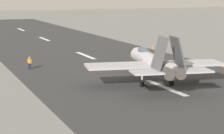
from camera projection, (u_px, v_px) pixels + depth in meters
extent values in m
plane|color=slate|center=(164.00, 87.00, 44.02)|extent=(400.00, 400.00, 0.00)
cube|color=#323334|center=(164.00, 87.00, 44.02)|extent=(240.00, 26.00, 0.02)
cube|color=white|center=(166.00, 88.00, 43.70)|extent=(8.00, 0.70, 0.00)
cube|color=white|center=(85.00, 55.00, 66.11)|extent=(8.00, 0.70, 0.00)
cube|color=white|center=(44.00, 39.00, 89.73)|extent=(8.00, 0.70, 0.00)
cube|color=white|center=(21.00, 30.00, 112.34)|extent=(8.00, 0.70, 0.00)
cylinder|color=#B2ADB5|center=(152.00, 62.00, 45.80)|extent=(12.09, 4.01, 1.72)
cone|color=#B2ADB5|center=(135.00, 53.00, 52.91)|extent=(3.00, 1.97, 1.46)
ellipsoid|color=#3F5160|center=(144.00, 52.00, 48.95)|extent=(3.74, 1.78, 1.10)
cylinder|color=#47423D|center=(166.00, 73.00, 39.76)|extent=(2.37, 1.51, 1.10)
cylinder|color=#47423D|center=(177.00, 72.00, 39.98)|extent=(2.37, 1.51, 1.10)
cube|color=#B2ADB5|center=(117.00, 66.00, 44.04)|extent=(4.58, 6.95, 0.24)
cube|color=#B2ADB5|center=(191.00, 63.00, 45.66)|extent=(4.58, 6.95, 0.24)
cube|color=#B2ADB5|center=(147.00, 72.00, 39.38)|extent=(2.90, 3.21, 0.16)
cube|color=#B2ADB5|center=(196.00, 70.00, 40.34)|extent=(2.90, 3.21, 0.16)
cube|color=#4F5054|center=(159.00, 53.00, 40.29)|extent=(2.73, 1.43, 3.14)
cube|color=#4F5054|center=(178.00, 53.00, 40.65)|extent=(2.73, 1.43, 3.14)
cylinder|color=silver|center=(140.00, 69.00, 50.51)|extent=(0.18, 0.18, 1.40)
cylinder|color=black|center=(140.00, 72.00, 50.57)|extent=(0.80, 0.44, 0.76)
cylinder|color=silver|center=(142.00, 80.00, 44.01)|extent=(0.18, 0.18, 1.40)
cylinder|color=black|center=(142.00, 83.00, 44.07)|extent=(0.80, 0.44, 0.76)
cylinder|color=silver|center=(172.00, 79.00, 44.65)|extent=(0.18, 0.18, 1.40)
cylinder|color=black|center=(172.00, 82.00, 44.71)|extent=(0.80, 0.44, 0.76)
cube|color=#1E2338|center=(30.00, 66.00, 54.25)|extent=(0.24, 0.36, 0.84)
cube|color=orange|center=(30.00, 61.00, 54.14)|extent=(0.52, 0.46, 0.57)
sphere|color=tan|center=(29.00, 58.00, 54.07)|extent=(0.22, 0.22, 0.22)
cylinder|color=orange|center=(31.00, 62.00, 53.97)|extent=(0.10, 0.10, 0.54)
cylinder|color=orange|center=(28.00, 61.00, 54.33)|extent=(0.10, 0.10, 0.54)
cone|color=orange|center=(224.00, 65.00, 55.92)|extent=(0.44, 0.44, 0.55)
cone|color=orange|center=(153.00, 48.00, 73.60)|extent=(0.44, 0.44, 0.55)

